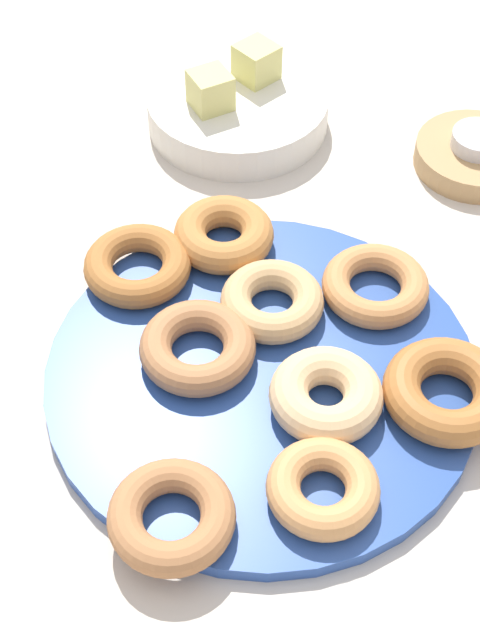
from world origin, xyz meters
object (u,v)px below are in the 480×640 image
object	(u,v)px
donut_5	(447,391)
donut_1	(375,286)
donut_2	(272,301)
donut_4	(198,347)
melon_chunk_right	(256,62)
donut_6	(137,266)
melon_chunk_left	(210,90)
donut_3	(323,488)
fruit_bowl	(238,110)
donut_0	(326,395)
tealight	(479,140)
donut_7	(171,516)
candle_holder	(475,156)
donut_8	(224,234)
donut_plate	(262,375)

from	to	relation	value
donut_5	donut_1	bearing A→B (deg)	77.06
donut_2	donut_4	bearing A→B (deg)	-175.10
donut_1	melon_chunk_right	xyz separation A→B (m)	(0.08, 0.28, 0.03)
donut_2	donut_6	bearing A→B (deg)	125.90
donut_5	melon_chunk_right	distance (m)	0.41
donut_1	melon_chunk_left	bearing A→B (deg)	87.27
donut_5	donut_3	bearing A→B (deg)	-174.39
donut_1	fruit_bowl	distance (m)	0.27
donut_1	donut_3	world-z (taller)	donut_3
donut_6	donut_5	bearing A→B (deg)	-62.96
donut_0	donut_3	distance (m)	0.08
tealight	melon_chunk_right	size ratio (longest dim) A/B	1.43
donut_5	melon_chunk_left	bearing A→B (deg)	84.16
donut_0	donut_7	size ratio (longest dim) A/B	0.97
melon_chunk_left	donut_1	bearing A→B (deg)	-92.73
candle_holder	melon_chunk_right	world-z (taller)	melon_chunk_right
candle_holder	melon_chunk_left	xyz separation A→B (m)	(-0.18, 0.18, 0.04)
donut_0	donut_6	world-z (taller)	donut_0
candle_holder	fruit_bowl	xyz separation A→B (m)	(-0.15, 0.18, 0.01)
melon_chunk_left	donut_8	bearing A→B (deg)	-119.37
donut_0	donut_4	size ratio (longest dim) A/B	0.94
tealight	donut_0	bearing A→B (deg)	-153.03
donut_2	donut_5	distance (m)	0.16
donut_1	melon_chunk_right	distance (m)	0.29
melon_chunk_left	donut_plate	bearing A→B (deg)	-115.80
donut_4	melon_chunk_left	bearing A→B (deg)	54.88
donut_0	melon_chunk_left	size ratio (longest dim) A/B	2.35
donut_6	tealight	bearing A→B (deg)	-7.08
donut_4	donut_8	size ratio (longest dim) A/B	1.05
donut_7	candle_holder	distance (m)	0.48
donut_plate	candle_holder	xyz separation A→B (m)	(0.32, 0.10, 0.00)
tealight	donut_4	bearing A→B (deg)	-170.43
donut_1	donut_6	xyz separation A→B (m)	(-0.15, 0.13, 0.00)
donut_5	melon_chunk_left	distance (m)	0.38
donut_plate	donut_2	size ratio (longest dim) A/B	4.00
donut_7	melon_chunk_left	bearing A→B (deg)	53.45
donut_3	tealight	size ratio (longest dim) A/B	1.53
donut_plate	donut_1	world-z (taller)	donut_1
donut_plate	tealight	size ratio (longest dim) A/B	6.51
donut_6	fruit_bowl	xyz separation A→B (m)	(0.19, 0.14, -0.01)
tealight	donut_8	bearing A→B (deg)	173.24
candle_holder	donut_plate	bearing A→B (deg)	-163.00
donut_plate	donut_5	bearing A→B (deg)	-47.04
donut_0	donut_2	bearing A→B (deg)	77.40
donut_0	donut_8	world-z (taller)	donut_0
donut_6	candle_holder	size ratio (longest dim) A/B	0.78
donut_plate	donut_6	xyz separation A→B (m)	(-0.03, 0.14, 0.02)
donut_2	candle_holder	distance (m)	0.28
donut_0	tealight	xyz separation A→B (m)	(0.30, 0.15, 0.00)
donut_plate	donut_0	bearing A→B (deg)	-71.20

